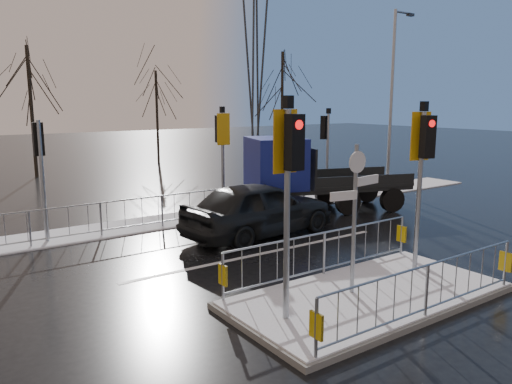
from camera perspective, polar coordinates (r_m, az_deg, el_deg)
ground at (r=10.88m, az=12.74°, el=-11.81°), size 120.00×120.00×0.00m
snow_verge at (r=17.53m, az=-8.45°, el=-3.06°), size 30.00×2.00×0.04m
lane_markings at (r=10.67m, az=14.09°, el=-12.29°), size 8.00×11.38×0.01m
traffic_island at (r=10.74m, az=12.74°, el=-9.87°), size 6.00×3.04×4.15m
far_kerb_fixtures at (r=17.02m, az=-6.89°, el=0.01°), size 18.00×0.65×3.83m
car_far_lane at (r=15.13m, az=0.36°, el=-1.88°), size 5.16×2.51×1.70m
flatbed_truck at (r=18.30m, az=4.76°, el=2.21°), size 6.35×3.94×2.77m
tree_far_a at (r=29.24m, az=-24.45°, el=10.97°), size 3.75×3.75×7.08m
tree_far_b at (r=33.56m, az=-11.30°, el=10.39°), size 3.25×3.25×6.14m
tree_far_c at (r=35.11m, az=3.02°, el=12.14°), size 4.00×4.00×7.55m
street_lamp_right at (r=23.65m, az=15.36°, el=10.82°), size 1.25×0.18×8.00m
pylon_wires at (r=44.63m, az=-1.33°, el=19.37°), size 70.00×2.38×19.97m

